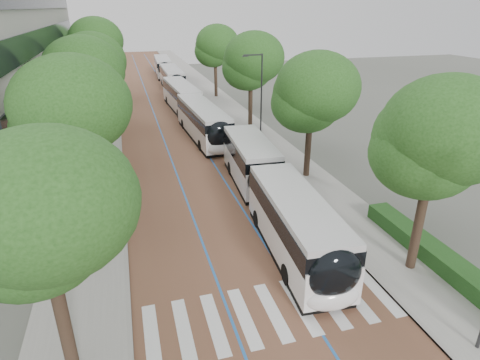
{
  "coord_description": "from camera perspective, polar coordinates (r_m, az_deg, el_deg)",
  "views": [
    {
      "loc": [
        -4.79,
        -11.3,
        11.76
      ],
      "look_at": [
        1.2,
        9.41,
        2.4
      ],
      "focal_mm": 30.0,
      "sensor_mm": 36.0,
      "label": 1
    }
  ],
  "objects": [
    {
      "name": "lamp_post_left",
      "position": [
        20.8,
        -18.56,
        0.64
      ],
      "size": [
        0.14,
        0.14,
        8.0
      ],
      "primitive_type": "cylinder",
      "color": "#2E2E31",
      "rests_on": "sidewalk_left"
    },
    {
      "name": "road",
      "position": [
        52.85,
        -10.7,
        10.22
      ],
      "size": [
        11.0,
        140.0,
        0.02
      ],
      "primitive_type": "cube",
      "color": "brown",
      "rests_on": "ground"
    },
    {
      "name": "lane_line_left",
      "position": [
        52.72,
        -12.45,
        10.07
      ],
      "size": [
        0.12,
        126.0,
        0.01
      ],
      "primitive_type": "cube",
      "color": "#2361AF",
      "rests_on": "road"
    },
    {
      "name": "ground",
      "position": [
        17.0,
        5.27,
        -20.43
      ],
      "size": [
        160.0,
        160.0,
        0.0
      ],
      "primitive_type": "plane",
      "color": "#51544C",
      "rests_on": "ground"
    },
    {
      "name": "bus_queued_0",
      "position": [
        38.49,
        -5.16,
        8.11
      ],
      "size": [
        3.17,
        12.51,
        3.2
      ],
      "rotation": [
        0.0,
        0.0,
        0.05
      ],
      "color": "white",
      "rests_on": "ground"
    },
    {
      "name": "trees_left",
      "position": [
        39.19,
        -20.68,
        14.82
      ],
      "size": [
        6.15,
        60.52,
        10.2
      ],
      "color": "black",
      "rests_on": "ground"
    },
    {
      "name": "hedge",
      "position": [
        21.14,
        29.58,
        -12.15
      ],
      "size": [
        1.2,
        14.0,
        0.8
      ],
      "primitive_type": "cube",
      "color": "#1B4417",
      "rests_on": "sidewalk_right"
    },
    {
      "name": "bus_queued_3",
      "position": [
        77.0,
        -10.9,
        15.51
      ],
      "size": [
        3.07,
        12.5,
        3.2
      ],
      "rotation": [
        0.0,
        0.0,
        -0.05
      ],
      "color": "white",
      "rests_on": "ground"
    },
    {
      "name": "bus_queued_2",
      "position": [
        63.34,
        -9.59,
        13.95
      ],
      "size": [
        2.59,
        12.41,
        3.2
      ],
      "rotation": [
        0.0,
        0.0,
        -0.0
      ],
      "color": "white",
      "rests_on": "ground"
    },
    {
      "name": "kerb_left",
      "position": [
        52.62,
        -16.84,
        9.63
      ],
      "size": [
        0.2,
        140.0,
        0.14
      ],
      "primitive_type": "cube",
      "color": "gray",
      "rests_on": "ground"
    },
    {
      "name": "lead_bus",
      "position": [
        23.66,
        4.76,
        -1.97
      ],
      "size": [
        3.71,
        18.52,
        3.2
      ],
      "rotation": [
        0.0,
        0.0,
        -0.07
      ],
      "color": "black",
      "rests_on": "ground"
    },
    {
      "name": "lane_line_right",
      "position": [
        53.01,
        -8.96,
        10.4
      ],
      "size": [
        0.12,
        126.0,
        0.01
      ],
      "primitive_type": "cube",
      "color": "#2361AF",
      "rests_on": "road"
    },
    {
      "name": "streetlight_far",
      "position": [
        35.88,
        2.79,
        12.29
      ],
      "size": [
        1.82,
        0.2,
        8.0
      ],
      "color": "#2E2E31",
      "rests_on": "sidewalk_right"
    },
    {
      "name": "bus_queued_1",
      "position": [
        49.93,
        -8.21,
        11.53
      ],
      "size": [
        3.2,
        12.52,
        3.2
      ],
      "rotation": [
        0.0,
        0.0,
        0.06
      ],
      "color": "white",
      "rests_on": "ground"
    },
    {
      "name": "kerb_right",
      "position": [
        53.63,
        -4.65,
        10.8
      ],
      "size": [
        0.2,
        140.0,
        0.14
      ],
      "primitive_type": "cube",
      "color": "gray",
      "rests_on": "ground"
    },
    {
      "name": "zebra_crossing",
      "position": [
        17.72,
        4.69,
        -18.1
      ],
      "size": [
        10.55,
        3.6,
        0.01
      ],
      "color": "silver",
      "rests_on": "ground"
    },
    {
      "name": "sidewalk_right",
      "position": [
        54.03,
        -2.65,
        10.94
      ],
      "size": [
        4.0,
        140.0,
        0.12
      ],
      "primitive_type": "cube",
      "color": "gray",
      "rests_on": "ground"
    },
    {
      "name": "sidewalk_left",
      "position": [
        52.69,
        -18.92,
        9.39
      ],
      "size": [
        4.0,
        140.0,
        0.12
      ],
      "primitive_type": "cube",
      "color": "gray",
      "rests_on": "ground"
    },
    {
      "name": "trees_right",
      "position": [
        36.73,
        4.07,
        15.01
      ],
      "size": [
        6.01,
        47.64,
        9.11
      ],
      "color": "black",
      "rests_on": "ground"
    }
  ]
}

